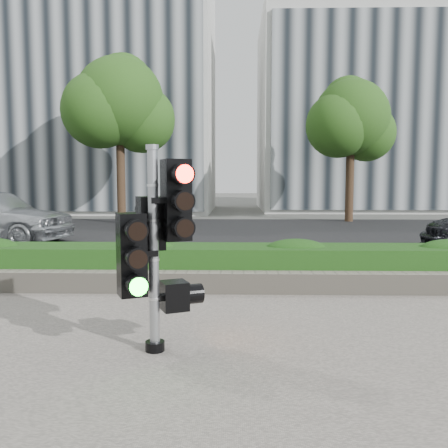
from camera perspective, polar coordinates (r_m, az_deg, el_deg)
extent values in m
plane|color=#51514C|center=(6.10, -2.76, -12.66)|extent=(120.00, 120.00, 0.00)
cube|color=#9E9389|center=(3.80, -5.76, -24.16)|extent=(16.00, 11.00, 0.03)
cube|color=black|center=(15.90, -0.13, -1.40)|extent=(60.00, 13.00, 0.02)
cube|color=gray|center=(9.13, -1.31, -6.17)|extent=(60.00, 0.25, 0.12)
cube|color=gray|center=(7.88, -1.75, -7.00)|extent=(12.00, 0.32, 0.34)
cube|color=#2F7223|center=(8.48, -1.51, -4.93)|extent=(12.00, 1.00, 0.68)
cube|color=#B7B7B2|center=(30.80, -17.08, 15.65)|extent=(16.00, 9.00, 15.00)
cube|color=#B7B7B2|center=(32.80, 20.70, 12.24)|extent=(18.00, 10.00, 12.00)
cylinder|color=black|center=(20.87, -12.29, 5.61)|extent=(0.36, 0.36, 4.03)
sphere|color=#214A15|center=(21.13, -12.47, 14.23)|extent=(3.74, 3.74, 3.74)
sphere|color=#214A15|center=(21.20, -9.87, 12.29)|extent=(2.88, 2.88, 2.88)
sphere|color=#214A15|center=(20.84, -14.71, 13.11)|extent=(3.17, 3.17, 3.17)
sphere|color=#214A15|center=(21.97, -12.05, 16.18)|extent=(2.59, 2.59, 2.59)
cylinder|color=black|center=(21.88, 14.88, 4.95)|extent=(0.36, 0.36, 3.58)
sphere|color=#214A15|center=(22.05, 15.06, 12.29)|extent=(3.33, 3.33, 3.33)
sphere|color=#214A15|center=(22.47, 16.77, 10.47)|extent=(2.56, 2.56, 2.56)
sphere|color=#214A15|center=(21.49, 13.59, 11.48)|extent=(2.82, 2.82, 2.82)
sphere|color=#214A15|center=(22.77, 14.72, 14.02)|extent=(2.30, 2.30, 2.30)
cylinder|color=black|center=(5.37, -8.30, -14.31)|extent=(0.21, 0.21, 0.11)
cylinder|color=gray|center=(5.12, -8.46, -3.38)|extent=(0.11, 0.11, 2.17)
cylinder|color=gray|center=(5.07, -8.63, 9.12)|extent=(0.14, 0.14, 0.05)
cube|color=#FF1107|center=(5.10, -5.80, 2.89)|extent=(0.36, 0.36, 0.87)
cube|color=#14E51E|center=(5.04, -11.05, -3.63)|extent=(0.36, 0.36, 0.87)
cube|color=black|center=(5.32, -8.81, 0.11)|extent=(0.36, 0.36, 0.59)
cube|color=orange|center=(5.31, -6.00, -8.57)|extent=(0.36, 0.36, 0.32)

